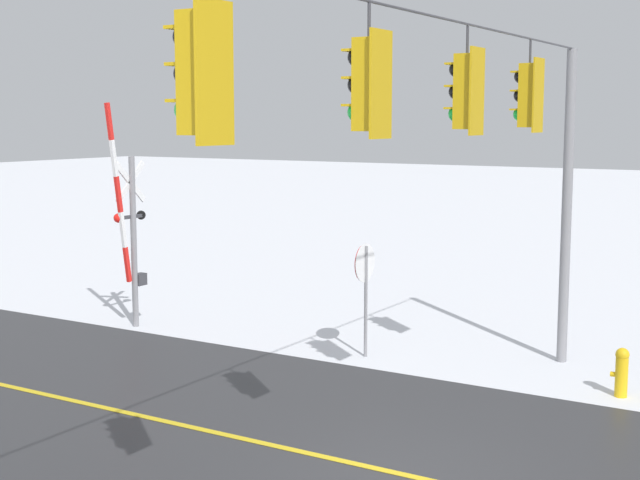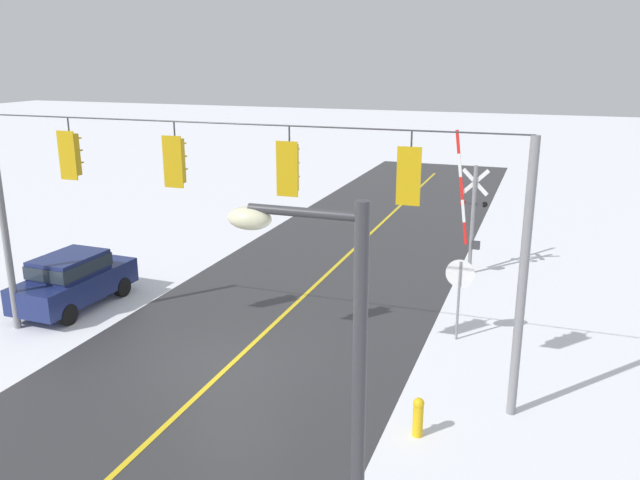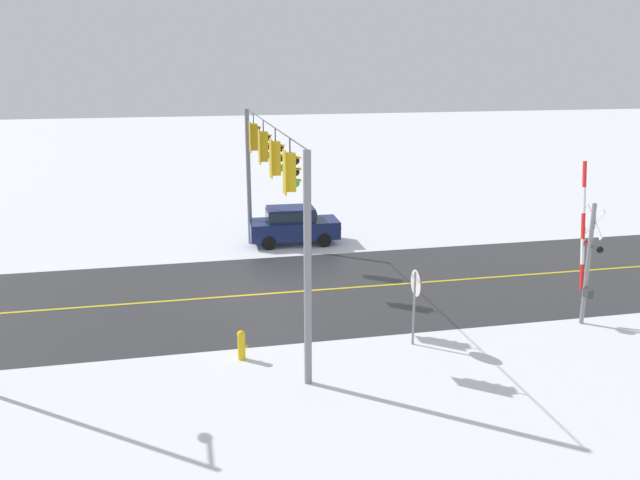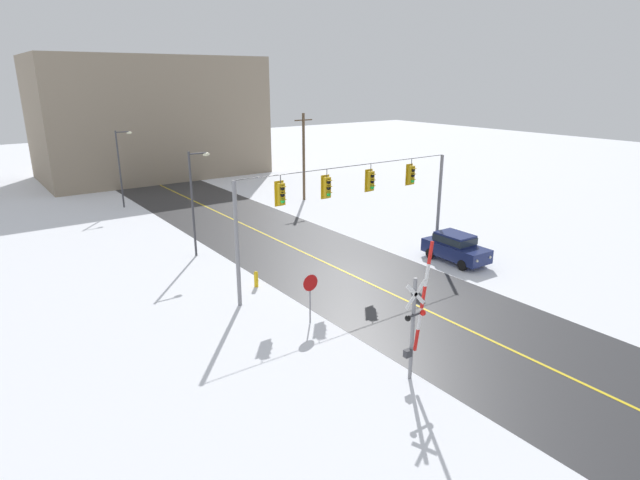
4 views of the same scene
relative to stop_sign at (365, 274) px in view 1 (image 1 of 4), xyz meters
The scene contains 5 objects.
ground_plane 6.60m from the stop_sign, 34.19° to the left, with size 160.00×160.00×0.00m, color white.
signal_span 6.83m from the stop_sign, 34.50° to the left, with size 14.20×0.47×6.22m.
stop_sign is the anchor object (origin of this frame).
railroad_crossing 5.99m from the stop_sign, 85.52° to the right, with size 1.28×0.31×5.22m.
fire_hydrant 5.32m from the stop_sign, 89.29° to the left, with size 0.24×0.31×0.88m.
Camera 1 is at (10.78, 5.13, 4.84)m, focal length 51.05 mm.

